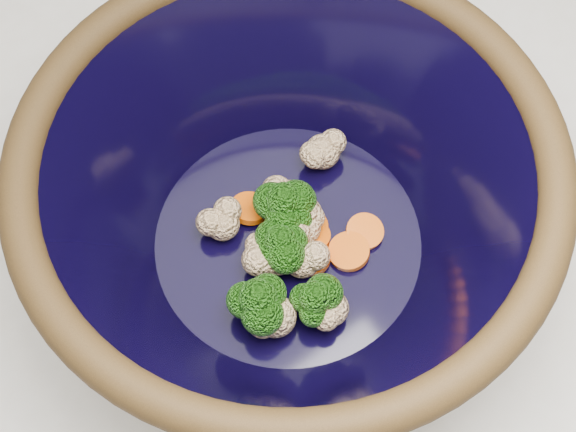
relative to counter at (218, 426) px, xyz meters
The scene contains 3 objects.
counter is the anchor object (origin of this frame).
mixing_bowl 0.55m from the counter, 14.62° to the right, with size 0.47×0.47×0.17m.
vegetable_pile 0.52m from the counter, 24.11° to the right, with size 0.16×0.14×0.06m.
Camera 1 is at (-0.07, -0.26, 1.52)m, focal length 50.00 mm.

